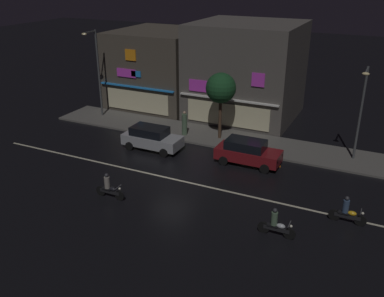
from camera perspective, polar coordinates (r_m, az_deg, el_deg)
ground_plane at (r=26.54m, az=-2.86°, el=-4.08°), size 140.00×140.00×0.00m
lane_divider_stripe at (r=26.54m, az=-2.86°, el=-4.07°), size 26.96×0.16×0.01m
sidewalk_far at (r=32.81m, az=3.48°, el=1.55°), size 28.38×3.92×0.14m
storefront_left_block at (r=37.20m, az=7.34°, el=10.40°), size 8.74×8.60×8.05m
storefront_center_block at (r=40.72m, az=-4.32°, el=10.82°), size 7.76×8.54×6.94m
streetlamp_west at (r=37.12m, az=-12.76°, el=10.69°), size 0.44×1.64×7.36m
streetlamp_mid at (r=29.47m, az=21.92°, el=5.31°), size 0.44×1.64×6.34m
pedestrian_on_sidewalk at (r=32.79m, az=-1.02°, el=3.34°), size 0.41×0.41×1.90m
street_tree at (r=31.30m, az=3.92°, el=8.10°), size 2.25×2.25×5.05m
parked_car_near_kerb at (r=28.37m, az=7.52°, el=-0.44°), size 4.30×1.98×1.67m
parked_car_trailing at (r=30.60m, az=-5.47°, el=1.46°), size 4.30×1.98×1.67m
motorcycle_lead at (r=21.31m, az=11.25°, el=-10.04°), size 1.90×0.60×1.52m
motorcycle_following at (r=24.58m, az=-11.16°, el=-5.23°), size 1.90×0.60×1.52m
motorcycle_opposite_lane at (r=23.29m, az=20.21°, el=-8.05°), size 1.90×0.60×1.52m
traffic_cone at (r=28.56m, az=11.59°, el=-1.88°), size 0.36×0.36×0.55m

